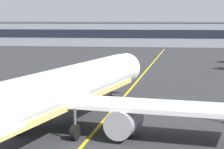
{
  "coord_description": "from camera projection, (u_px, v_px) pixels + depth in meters",
  "views": [
    {
      "loc": [
        6.8,
        -29.65,
        9.64
      ],
      "look_at": [
        0.5,
        12.81,
        4.46
      ],
      "focal_mm": 74.43,
      "sensor_mm": 36.0,
      "label": 1
    }
  ],
  "objects": [
    {
      "name": "safety_cone_by_nose_gear",
      "position": [
        92.0,
        99.0,
        54.53
      ],
      "size": [
        0.44,
        0.44,
        0.55
      ],
      "color": "orange",
      "rests_on": "ground"
    },
    {
      "name": "airliner_foreground",
      "position": [
        55.0,
        93.0,
        39.12
      ],
      "size": [
        32.34,
        41.32,
        11.65
      ],
      "color": "white",
      "rests_on": "ground"
    },
    {
      "name": "taxiway_centreline",
      "position": [
        127.0,
        93.0,
        60.73
      ],
      "size": [
        3.73,
        179.97,
        0.01
      ],
      "primitive_type": "cube",
      "rotation": [
        0.0,
        0.0,
        -0.02
      ],
      "color": "yellow",
      "rests_on": "ground"
    },
    {
      "name": "terminal_building",
      "position": [
        177.0,
        34.0,
        161.68
      ],
      "size": [
        166.96,
        12.4,
        8.62
      ],
      "color": "gray",
      "rests_on": "ground"
    }
  ]
}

